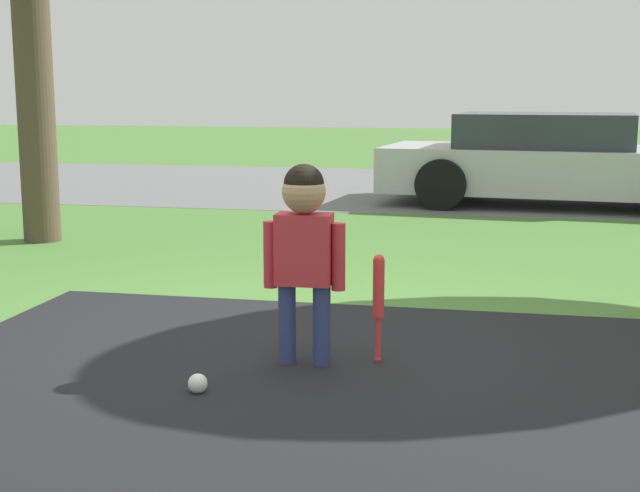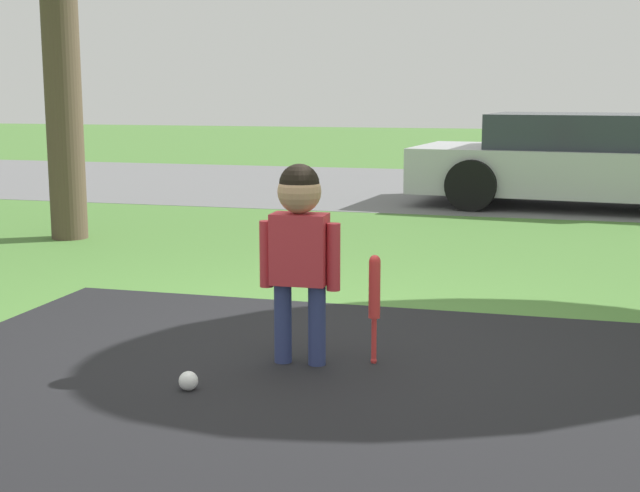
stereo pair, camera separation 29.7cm
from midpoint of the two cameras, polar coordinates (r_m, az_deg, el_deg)
ground_plane at (r=5.09m, az=-3.35°, el=-6.34°), size 60.00×60.00×0.00m
street_strip at (r=13.40m, az=6.28°, el=3.75°), size 40.00×6.00×0.01m
child at (r=4.58m, az=-2.89°, el=0.64°), size 0.43×0.23×1.06m
baseball_bat at (r=4.67m, az=1.95°, el=-3.03°), size 0.06×0.06×0.58m
sports_ball at (r=4.35m, az=-9.80°, el=-8.68°), size 0.09×0.09×0.09m
parked_car at (r=11.54m, az=14.31°, el=5.28°), size 4.57×2.31×1.15m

